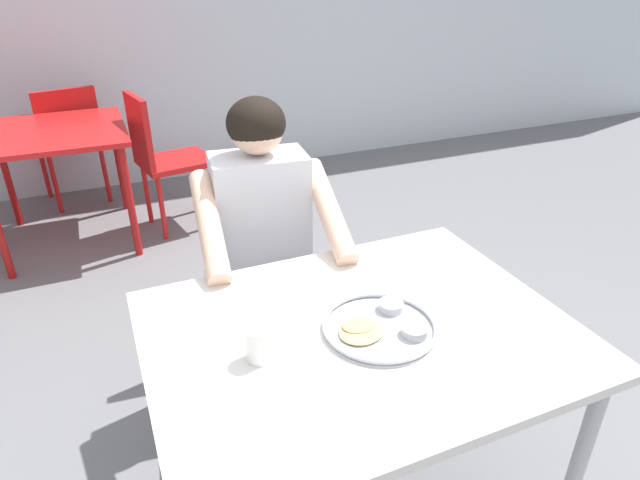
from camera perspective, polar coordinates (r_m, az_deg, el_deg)
table_foreground at (r=1.51m, az=4.18°, el=-11.63°), size 1.12×0.85×0.75m
thali_tray at (r=1.46m, az=6.43°, el=-9.02°), size 0.31×0.31×0.03m
drinking_cup at (r=1.34m, az=-6.54°, el=-10.78°), size 0.06×0.06×0.09m
chair_foreground at (r=2.25m, az=-6.66°, el=-2.69°), size 0.47×0.43×0.85m
diner_foreground at (r=1.96m, az=-5.65°, el=0.02°), size 0.53×0.58×1.22m
table_background_red at (r=3.64m, az=-26.29°, el=9.11°), size 0.82×0.88×0.73m
chair_red_right at (r=3.62m, az=-16.41°, el=8.75°), size 0.50×0.45×0.90m
chair_red_far at (r=4.26m, az=-25.06°, el=9.89°), size 0.51×0.51×0.86m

